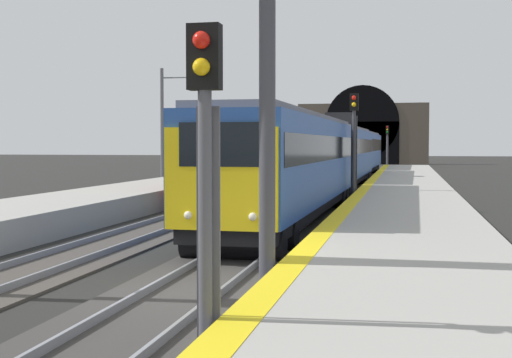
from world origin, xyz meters
TOP-DOWN VIEW (x-y plane):
  - ground_plane at (0.00, 0.00)m, footprint 320.00×320.00m
  - platform_right at (0.00, -4.12)m, footprint 112.00×4.21m
  - platform_right_edge_strip at (0.00, -2.27)m, footprint 112.00×0.50m
  - track_main_line at (0.00, 0.00)m, footprint 160.00×3.14m
  - train_main_approaching at (31.81, 0.00)m, footprint 57.28×3.17m
  - train_adjacent_platform at (43.15, 4.23)m, footprint 55.37×2.92m
  - railway_signal_near at (-5.12, -1.87)m, footprint 0.39×0.38m
  - railway_signal_mid at (18.19, -1.87)m, footprint 0.39×0.38m
  - railway_signal_far at (72.80, -1.87)m, footprint 0.39×0.38m
  - overhead_signal_gantry at (-1.20, 2.12)m, footprint 0.70×8.14m
  - tunnel_portal at (89.98, 2.12)m, footprint 2.27×18.68m
  - catenary_mast_near at (28.88, 10.83)m, footprint 0.22×1.79m

SIDE VIEW (x-z plane):
  - ground_plane at x=0.00m, z-range 0.00..0.00m
  - track_main_line at x=0.00m, z-range -0.06..0.15m
  - platform_right at x=0.00m, z-range 0.00..0.91m
  - platform_right_edge_strip at x=0.00m, z-range 0.91..0.92m
  - train_adjacent_platform at x=43.15m, z-range -0.16..4.64m
  - train_main_approaching at x=31.81m, z-range -0.16..4.74m
  - railway_signal_near at x=-5.12m, z-range 0.41..4.72m
  - railway_signal_mid at x=18.19m, z-range 0.44..5.60m
  - railway_signal_far at x=72.80m, z-range 0.55..5.68m
  - catenary_mast_near at x=28.88m, z-range 0.09..7.74m
  - tunnel_portal at x=89.98m, z-range -1.27..10.09m
  - overhead_signal_gantry at x=-1.20m, z-range 1.70..8.45m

